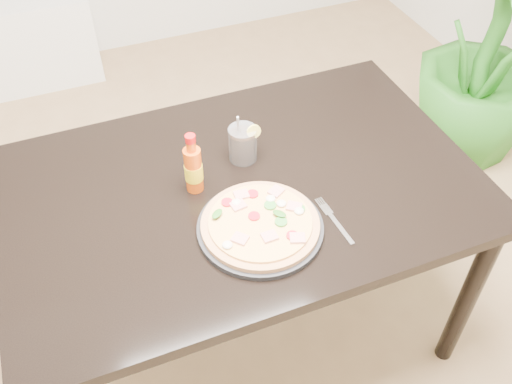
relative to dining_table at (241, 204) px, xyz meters
name	(u,v)px	position (x,y,z in m)	size (l,w,h in m)	color
floor	(231,340)	(-0.07, -0.05, -0.67)	(4.50, 4.50, 0.00)	#9E7A51
dining_table	(241,204)	(0.00, 0.00, 0.00)	(1.40, 0.90, 0.75)	black
plate	(260,228)	(-0.01, -0.19, 0.09)	(0.34, 0.34, 0.02)	black
pizza	(261,223)	(-0.01, -0.18, 0.11)	(0.32, 0.32, 0.03)	tan
hot_sauce_bottle	(193,168)	(-0.13, 0.03, 0.16)	(0.06, 0.06, 0.20)	#DB4D0C
cola_cup	(243,144)	(0.05, 0.11, 0.14)	(0.09, 0.09, 0.18)	black
fork	(333,219)	(0.19, -0.23, 0.09)	(0.03, 0.19, 0.00)	silver
houseplant	(490,53)	(1.42, 0.58, -0.12)	(0.61, 0.61, 1.09)	#266F1D
plant_pot	(465,129)	(1.42, 0.58, -0.56)	(0.28, 0.28, 0.22)	brown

